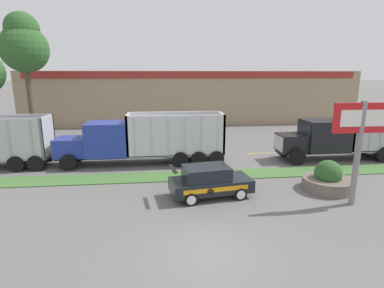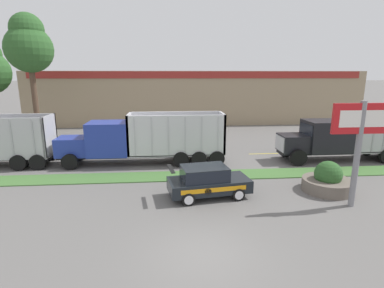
{
  "view_description": "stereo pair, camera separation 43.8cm",
  "coord_description": "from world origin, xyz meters",
  "px_view_note": "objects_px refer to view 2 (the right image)",
  "views": [
    {
      "loc": [
        -1.62,
        -9.36,
        6.24
      ],
      "look_at": [
        0.39,
        9.2,
        1.88
      ],
      "focal_mm": 28.0,
      "sensor_mm": 36.0,
      "label": 1
    },
    {
      "loc": [
        -1.18,
        -9.4,
        6.24
      ],
      "look_at": [
        0.39,
        9.2,
        1.88
      ],
      "focal_mm": 28.0,
      "sensor_mm": 36.0,
      "label": 2
    }
  ],
  "objects_px": {
    "store_sign_post": "(360,133)",
    "dump_truck_trail": "(342,139)",
    "dump_truck_mid": "(130,141)",
    "rally_car": "(207,181)",
    "stone_planter": "(328,181)"
  },
  "relations": [
    {
      "from": "rally_car",
      "to": "stone_planter",
      "type": "height_order",
      "value": "stone_planter"
    },
    {
      "from": "dump_truck_trail",
      "to": "rally_car",
      "type": "distance_m",
      "value": 12.31
    },
    {
      "from": "rally_car",
      "to": "stone_planter",
      "type": "distance_m",
      "value": 6.64
    },
    {
      "from": "rally_car",
      "to": "store_sign_post",
      "type": "xyz_separation_m",
      "value": [
        6.82,
        -1.71,
        2.78
      ]
    },
    {
      "from": "dump_truck_mid",
      "to": "dump_truck_trail",
      "type": "height_order",
      "value": "dump_truck_trail"
    },
    {
      "from": "store_sign_post",
      "to": "stone_planter",
      "type": "xyz_separation_m",
      "value": [
        -0.19,
        1.92,
        -3.04
      ]
    },
    {
      "from": "dump_truck_mid",
      "to": "store_sign_post",
      "type": "height_order",
      "value": "store_sign_post"
    },
    {
      "from": "dump_truck_mid",
      "to": "rally_car",
      "type": "distance_m",
      "value": 7.95
    },
    {
      "from": "stone_planter",
      "to": "dump_truck_mid",
      "type": "bearing_deg",
      "value": 151.29
    },
    {
      "from": "dump_truck_trail",
      "to": "stone_planter",
      "type": "distance_m",
      "value": 7.15
    },
    {
      "from": "dump_truck_trail",
      "to": "rally_car",
      "type": "xyz_separation_m",
      "value": [
        -10.74,
        -5.97,
        -0.76
      ]
    },
    {
      "from": "dump_truck_mid",
      "to": "stone_planter",
      "type": "distance_m",
      "value": 12.91
    },
    {
      "from": "store_sign_post",
      "to": "stone_planter",
      "type": "distance_m",
      "value": 3.6
    },
    {
      "from": "store_sign_post",
      "to": "dump_truck_trail",
      "type": "bearing_deg",
      "value": 62.89
    },
    {
      "from": "dump_truck_trail",
      "to": "rally_car",
      "type": "relative_size",
      "value": 2.45
    }
  ]
}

